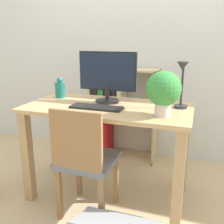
# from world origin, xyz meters

# --- Properties ---
(ground_plane) EXTENTS (10.00, 10.00, 0.00)m
(ground_plane) POSITION_xyz_m (0.00, 0.00, 0.00)
(ground_plane) COLOR #CCB284
(wall_back) EXTENTS (8.00, 0.05, 2.60)m
(wall_back) POSITION_xyz_m (0.00, 0.92, 1.30)
(wall_back) COLOR silver
(wall_back) RESTS_ON ground_plane
(desk) EXTENTS (1.27, 0.65, 0.77)m
(desk) POSITION_xyz_m (0.00, 0.00, 0.62)
(desk) COLOR tan
(desk) RESTS_ON ground_plane
(monitor) EXTENTS (0.47, 0.19, 0.40)m
(monitor) POSITION_xyz_m (-0.05, 0.12, 1.00)
(monitor) COLOR #232326
(monitor) RESTS_ON desk
(keyboard) EXTENTS (0.39, 0.13, 0.02)m
(keyboard) POSITION_xyz_m (-0.06, -0.10, 0.78)
(keyboard) COLOR black
(keyboard) RESTS_ON desk
(vase) EXTENTS (0.09, 0.09, 0.18)m
(vase) POSITION_xyz_m (-0.49, 0.14, 0.85)
(vase) COLOR #1E7266
(vase) RESTS_ON desk
(desk_lamp) EXTENTS (0.10, 0.19, 0.35)m
(desk_lamp) POSITION_xyz_m (0.54, 0.06, 0.99)
(desk_lamp) COLOR #2D2D33
(desk_lamp) RESTS_ON desk
(potted_plant) EXTENTS (0.23, 0.23, 0.30)m
(potted_plant) POSITION_xyz_m (0.44, -0.14, 0.95)
(potted_plant) COLOR silver
(potted_plant) RESTS_ON desk
(chair) EXTENTS (0.40, 0.40, 0.84)m
(chair) POSITION_xyz_m (-0.07, -0.31, 0.46)
(chair) COLOR slate
(chair) RESTS_ON ground_plane
(bookshelf) EXTENTS (0.71, 0.28, 0.98)m
(bookshelf) POSITION_xyz_m (-0.22, 0.75, 0.51)
(bookshelf) COLOR #D8BC8C
(bookshelf) RESTS_ON ground_plane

